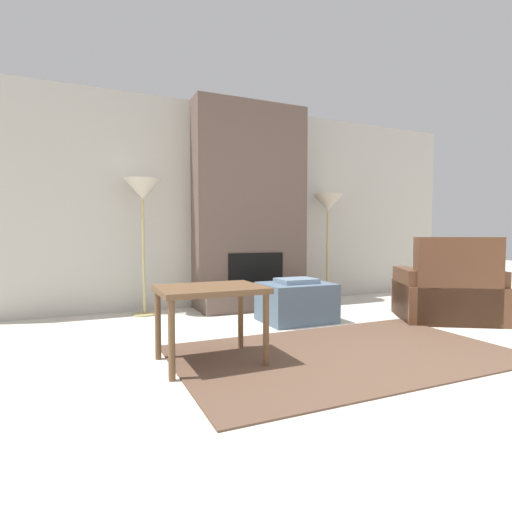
{
  "coord_description": "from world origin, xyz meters",
  "views": [
    {
      "loc": [
        -2.03,
        -1.63,
        0.93
      ],
      "look_at": [
        0.0,
        2.96,
        0.66
      ],
      "focal_mm": 28.0,
      "sensor_mm": 36.0,
      "label": 1
    }
  ],
  "objects_px": {
    "ottoman": "(296,301)",
    "side_table": "(210,297)",
    "armchair": "(448,295)",
    "floor_lamp_left": "(143,196)",
    "floor_lamp_right": "(328,207)"
  },
  "relations": [
    {
      "from": "armchair",
      "to": "floor_lamp_left",
      "type": "bearing_deg",
      "value": 1.21
    },
    {
      "from": "floor_lamp_right",
      "to": "armchair",
      "type": "bearing_deg",
      "value": -75.38
    },
    {
      "from": "floor_lamp_left",
      "to": "armchair",
      "type": "bearing_deg",
      "value": -29.32
    },
    {
      "from": "ottoman",
      "to": "floor_lamp_left",
      "type": "height_order",
      "value": "floor_lamp_left"
    },
    {
      "from": "ottoman",
      "to": "floor_lamp_left",
      "type": "relative_size",
      "value": 0.47
    },
    {
      "from": "armchair",
      "to": "floor_lamp_left",
      "type": "height_order",
      "value": "floor_lamp_left"
    },
    {
      "from": "floor_lamp_right",
      "to": "ottoman",
      "type": "bearing_deg",
      "value": -136.7
    },
    {
      "from": "ottoman",
      "to": "armchair",
      "type": "height_order",
      "value": "armchair"
    },
    {
      "from": "armchair",
      "to": "floor_lamp_left",
      "type": "distance_m",
      "value": 3.54
    },
    {
      "from": "ottoman",
      "to": "side_table",
      "type": "distance_m",
      "value": 1.6
    },
    {
      "from": "side_table",
      "to": "floor_lamp_right",
      "type": "bearing_deg",
      "value": 40.22
    },
    {
      "from": "side_table",
      "to": "floor_lamp_left",
      "type": "xyz_separation_m",
      "value": [
        -0.18,
        1.97,
        0.89
      ]
    },
    {
      "from": "armchair",
      "to": "floor_lamp_right",
      "type": "height_order",
      "value": "floor_lamp_right"
    },
    {
      "from": "side_table",
      "to": "floor_lamp_right",
      "type": "height_order",
      "value": "floor_lamp_right"
    },
    {
      "from": "armchair",
      "to": "floor_lamp_right",
      "type": "xyz_separation_m",
      "value": [
        -0.43,
        1.65,
        1.03
      ]
    }
  ]
}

